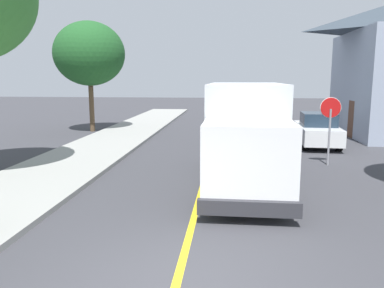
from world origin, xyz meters
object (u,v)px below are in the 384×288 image
Objects in this scene: box_truck at (246,129)px; parked_car_near at (257,133)px; street_tree_down_block at (89,54)px; parked_car_mid at (252,120)px; stop_sign at (330,118)px; parked_van_across at (317,130)px.

box_truck is 1.61× the size of parked_car_near.
box_truck is at bearing -50.69° from street_tree_down_block.
street_tree_down_block is at bearing -177.94° from parked_car_mid.
parked_car_near is 0.66× the size of street_tree_down_block.
stop_sign is 15.46m from street_tree_down_block.
box_truck reaches higher than parked_car_near.
parked_van_across is at bearing -17.07° from street_tree_down_block.
box_truck is 1.06× the size of street_tree_down_block.
box_truck is 4.41m from stop_sign.
parked_van_across is at bearing 23.74° from parked_car_near.
stop_sign is (2.51, -8.80, 1.06)m from parked_car_mid.
parked_car_near is (0.77, 5.93, -0.97)m from box_truck.
box_truck is at bearing -139.25° from stop_sign.
parked_car_near is at bearing 82.61° from box_truck.
parked_car_mid is 10.88m from street_tree_down_block.
parked_car_near is 1.69× the size of stop_sign.
parked_car_near is at bearing -28.22° from street_tree_down_block.
stop_sign reaches higher than parked_car_near.
street_tree_down_block reaches higher than parked_car_near.
parked_car_mid is (0.06, 5.75, 0.00)m from parked_car_near.
parked_van_across is 0.66× the size of street_tree_down_block.
parked_van_across is 1.69× the size of stop_sign.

